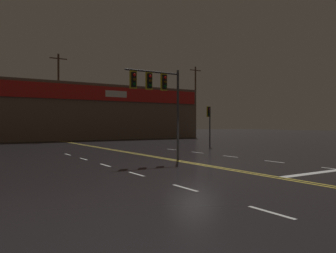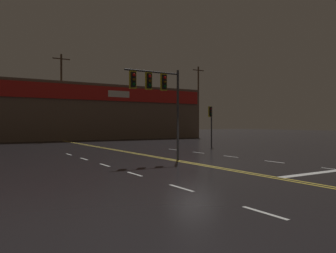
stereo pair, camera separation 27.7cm
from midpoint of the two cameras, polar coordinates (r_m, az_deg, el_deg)
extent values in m
plane|color=black|center=(17.98, 4.83, -6.43)|extent=(200.00, 200.00, 0.00)
cube|color=gold|center=(17.89, 4.44, -6.45)|extent=(0.12, 60.00, 0.01)
cube|color=gold|center=(18.06, 5.22, -6.38)|extent=(0.12, 60.00, 0.01)
cube|color=silver|center=(8.47, 17.36, -14.14)|extent=(0.12, 1.40, 0.01)
cube|color=silver|center=(11.12, 3.03, -10.63)|extent=(0.12, 1.40, 0.01)
cube|color=silver|center=(14.19, -5.29, -8.23)|extent=(0.12, 1.40, 0.01)
cube|color=silver|center=(17.47, -10.52, -6.62)|extent=(0.12, 1.40, 0.01)
cube|color=silver|center=(20.85, -14.05, -5.49)|extent=(0.12, 1.40, 0.01)
cube|color=silver|center=(24.30, -16.59, -4.67)|extent=(0.12, 1.40, 0.01)
cube|color=silver|center=(17.55, 27.50, -6.62)|extent=(0.12, 1.40, 0.01)
cube|color=silver|center=(19.64, 18.43, -5.86)|extent=(0.12, 1.40, 0.01)
cube|color=silver|center=(22.13, 11.26, -5.15)|extent=(0.12, 1.40, 0.01)
cube|color=silver|center=(24.88, 5.62, -4.54)|extent=(0.12, 1.40, 0.01)
cube|color=silver|center=(27.83, 1.15, -4.02)|extent=(0.12, 1.40, 0.01)
cylinder|color=#38383D|center=(19.81, 2.12, 2.03)|extent=(0.14, 0.14, 5.41)
cylinder|color=#38383D|center=(19.14, -2.31, 9.48)|extent=(3.50, 0.10, 0.10)
cube|color=black|center=(19.43, -0.36, 7.73)|extent=(0.28, 0.24, 0.84)
cube|color=gold|center=(19.43, -0.36, 7.73)|extent=(0.42, 0.08, 0.99)
sphere|color=red|center=(19.33, -0.11, 8.52)|extent=(0.17, 0.17, 0.17)
sphere|color=#543707|center=(19.30, -0.11, 7.78)|extent=(0.17, 0.17, 0.17)
sphere|color=#084513|center=(19.27, -0.11, 7.04)|extent=(0.17, 0.17, 0.17)
cube|color=black|center=(18.94, -2.97, 7.92)|extent=(0.28, 0.24, 0.84)
cube|color=gold|center=(18.94, -2.97, 7.92)|extent=(0.42, 0.08, 0.99)
sphere|color=red|center=(18.84, -2.74, 8.74)|extent=(0.17, 0.17, 0.17)
sphere|color=#543707|center=(18.80, -2.74, 7.98)|extent=(0.17, 0.17, 0.17)
sphere|color=#084513|center=(18.77, -2.74, 7.21)|extent=(0.17, 0.17, 0.17)
cube|color=black|center=(18.49, -5.73, 8.11)|extent=(0.28, 0.24, 0.84)
cube|color=gold|center=(18.49, -5.73, 8.11)|extent=(0.42, 0.08, 0.99)
sphere|color=red|center=(18.39, -5.51, 8.94)|extent=(0.17, 0.17, 0.17)
sphere|color=#543707|center=(18.35, -5.51, 8.17)|extent=(0.17, 0.17, 0.17)
sphere|color=#084513|center=(18.32, -5.51, 7.38)|extent=(0.17, 0.17, 0.17)
cylinder|color=#38383D|center=(30.80, 7.83, -0.07)|extent=(0.13, 0.13, 3.80)
cube|color=black|center=(30.96, 7.62, 2.58)|extent=(0.28, 0.24, 0.84)
cube|color=gold|center=(30.96, 7.62, 2.58)|extent=(0.42, 0.08, 0.99)
sphere|color=red|center=(30.85, 7.81, 3.05)|extent=(0.17, 0.17, 0.17)
sphere|color=#543707|center=(30.84, 7.81, 2.59)|extent=(0.17, 0.17, 0.17)
sphere|color=#084513|center=(30.83, 7.81, 2.12)|extent=(0.17, 0.17, 0.17)
cube|color=brown|center=(49.18, -18.97, 2.38)|extent=(43.45, 10.00, 7.78)
cube|color=red|center=(44.39, -17.56, 5.88)|extent=(42.58, 0.20, 1.94)
cube|color=white|center=(46.73, -8.40, 5.61)|extent=(3.20, 0.16, 0.90)
cylinder|color=#4C3828|center=(44.75, -17.91, 4.82)|extent=(0.26, 0.26, 11.25)
cube|color=#4C3828|center=(45.42, -17.93, 11.15)|extent=(2.20, 0.12, 0.12)
cylinder|color=#4C3828|center=(54.30, 5.45, 4.26)|extent=(0.26, 0.26, 11.67)
cube|color=#4C3828|center=(54.91, 5.45, 9.72)|extent=(2.20, 0.12, 0.12)
camera|label=1|loc=(0.14, -89.60, 0.00)|focal=35.00mm
camera|label=2|loc=(0.14, 90.40, 0.00)|focal=35.00mm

